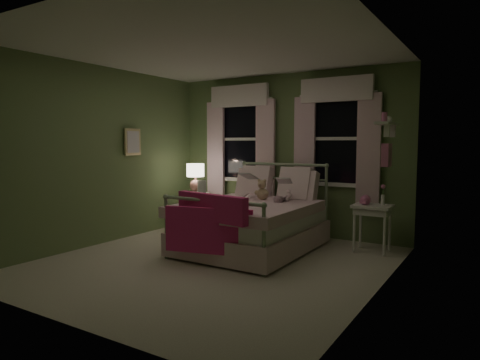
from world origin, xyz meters
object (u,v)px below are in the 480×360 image
Objects in this scene: nightstand_left at (196,206)px; nightstand_right at (372,212)px; table_lamp at (195,175)px; child_left at (251,180)px; child_right at (285,183)px; teddy_bear at (262,191)px; bed at (253,222)px.

nightstand_left and nightstand_right have the same top height.
table_lamp is 2.94m from nightstand_right.
child_left is 1.18m from table_lamp.
child_right is 1.46× the size of table_lamp.
table_lamp reaches higher than nightstand_left.
child_right reaches higher than nightstand_right.
teddy_bear is 0.47× the size of nightstand_right.
child_right is at bearing 56.40° from bed.
child_left reaches higher than child_right.
table_lamp is at bearing -9.51° from child_right.
teddy_bear is at bearing 25.16° from child_right.
nightstand_left is 0.54m from table_lamp.
bed is 1.66m from table_lamp.
bed is 1.63m from nightstand_right.
bed is 2.80× the size of child_left.
bed is 6.70× the size of teddy_bear.
child_left reaches higher than teddy_bear.
child_right reaches higher than table_lamp.
table_lamp is (-1.45, 0.31, 0.16)m from teddy_bear.
teddy_bear is 0.65× the size of table_lamp.
table_lamp is at bearing 167.75° from teddy_bear.
bed is 0.49m from teddy_bear.
table_lamp is at bearing -177.30° from nightstand_right.
child_left is 1.14× the size of nightstand_right.
bed is 3.18× the size of nightstand_right.
bed is 3.13× the size of nightstand_left.
bed is 1.56m from nightstand_left.
teddy_bear is 1.54m from nightstand_right.
nightstand_right is (2.91, 0.14, -0.40)m from table_lamp.
nightstand_right is at bearing 2.70° from nightstand_left.
teddy_bear is 1.53m from nightstand_left.
nightstand_right is (1.46, 0.71, 0.17)m from bed.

